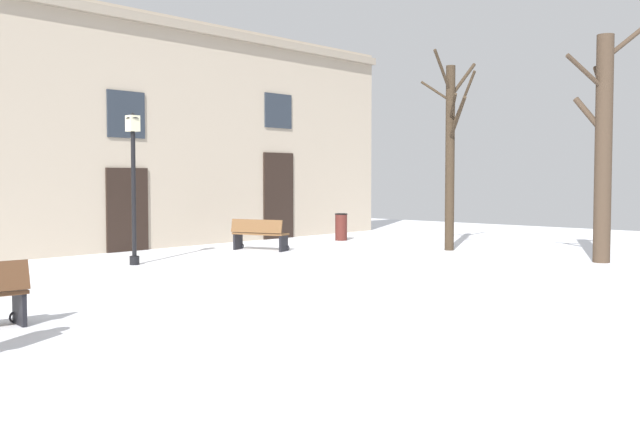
{
  "coord_description": "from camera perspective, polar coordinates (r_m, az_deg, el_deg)",
  "views": [
    {
      "loc": [
        -10.49,
        -7.84,
        1.97
      ],
      "look_at": [
        0.0,
        1.81,
        1.27
      ],
      "focal_mm": 40.53,
      "sensor_mm": 36.0,
      "label": 1
    }
  ],
  "objects": [
    {
      "name": "ground_plane",
      "position": [
        13.24,
        5.8,
        -5.74
      ],
      "size": [
        34.28,
        34.28,
        0.0
      ],
      "primitive_type": "plane",
      "color": "white"
    },
    {
      "name": "building_facade",
      "position": [
        20.09,
        -15.89,
        6.56
      ],
      "size": [
        21.42,
        0.6,
        6.52
      ],
      "color": "tan",
      "rests_on": "ground"
    },
    {
      "name": "tree_near_facade",
      "position": [
        19.9,
        10.28,
        5.03
      ],
      "size": [
        2.14,
        1.94,
        5.33
      ],
      "color": "#382B1E",
      "rests_on": "ground"
    },
    {
      "name": "tree_left_of_center",
      "position": [
        18.01,
        21.45,
        5.12
      ],
      "size": [
        1.98,
        1.27,
        5.49
      ],
      "color": "#423326",
      "rests_on": "ground"
    },
    {
      "name": "streetlamp",
      "position": [
        16.83,
        -14.52,
        3.25
      ],
      "size": [
        0.3,
        0.3,
        3.44
      ],
      "color": "black",
      "rests_on": "ground"
    },
    {
      "name": "litter_bin",
      "position": [
        22.76,
        1.68,
        -1.06
      ],
      "size": [
        0.41,
        0.41,
        0.85
      ],
      "color": "#4C1E19",
      "rests_on": "ground"
    },
    {
      "name": "bench_back_to_back_left",
      "position": [
        19.62,
        -4.81,
        -1.65
      ],
      "size": [
        0.95,
        1.63,
        0.86
      ],
      "rotation": [
        0.0,
        0.0,
        1.89
      ],
      "color": "brown",
      "rests_on": "ground"
    }
  ]
}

